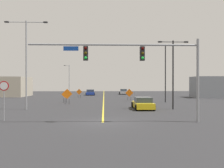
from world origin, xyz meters
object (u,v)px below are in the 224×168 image
Objects in this scene: construction_sign_left_shoulder at (67,95)px; construction_sign_right_shoulder at (129,93)px; street_lamp_near_right at (69,78)px; car_silver_passing at (123,92)px; street_lamp_far_right at (164,71)px; stop_sign at (4,93)px; traffic_signal_assembly at (140,59)px; car_yellow_far at (143,103)px; car_blue_approaching at (90,92)px; street_lamp_far_left at (26,57)px; construction_sign_right_lane at (79,92)px; construction_sign_median_near at (65,95)px; street_lamp_mid_left at (173,68)px.

construction_sign_left_shoulder is 11.51m from construction_sign_right_shoulder.
car_silver_passing is at bearing -17.09° from street_lamp_near_right.
stop_sign is at bearing -135.36° from street_lamp_far_right.
street_lamp_far_right is (6.43, 17.76, 0.11)m from traffic_signal_assembly.
car_blue_approaching is (-7.66, 30.19, 0.01)m from car_yellow_far.
car_yellow_far is at bearing 79.26° from traffic_signal_assembly.
street_lamp_far_right is at bearing 70.09° from traffic_signal_assembly.
street_lamp_near_right reaches higher than construction_sign_left_shoulder.
traffic_signal_assembly is 14.29m from street_lamp_far_left.
street_lamp_far_left is at bearing 142.01° from traffic_signal_assembly.
car_silver_passing reaches higher than car_yellow_far.
construction_sign_right_shoulder is (-4.90, 4.01, -3.61)m from street_lamp_far_right.
construction_sign_right_lane is (-9.17, 7.71, -0.11)m from construction_sign_right_shoulder.
car_silver_passing is (10.75, 25.74, -0.50)m from construction_sign_median_near.
traffic_signal_assembly is 17.13m from construction_sign_left_shoulder.
construction_sign_right_shoulder is 0.47× the size of car_silver_passing.
construction_sign_right_lane is (2.80, 28.37, -1.08)m from stop_sign.
street_lamp_mid_left is 16.58m from construction_sign_median_near.
street_lamp_far_right is 10.90m from car_yellow_far.
traffic_signal_assembly is 7.06× the size of construction_sign_median_near.
street_lamp_near_right is 35.53m from street_lamp_far_right.
street_lamp_far_right is (18.87, -30.10, 0.48)m from street_lamp_near_right.
car_blue_approaching is (1.66, 9.60, -0.44)m from construction_sign_right_lane.
construction_sign_right_lane is at bearing 89.65° from construction_sign_left_shoulder.
car_yellow_far is at bearing -118.14° from street_lamp_far_right.
street_lamp_mid_left is (4.99, 8.48, -0.15)m from traffic_signal_assembly.
construction_sign_right_lane is (3.60, 20.71, -4.68)m from street_lamp_far_left.
stop_sign is 1.59× the size of construction_sign_right_shoulder.
street_lamp_near_right is 33.41m from construction_sign_left_shoulder.
street_lamp_near_right is at bearing 126.32° from car_blue_approaching.
construction_sign_right_shoulder is 0.50× the size of car_blue_approaching.
car_yellow_far is (-3.31, 0.40, -3.92)m from street_lamp_mid_left.
street_lamp_near_right reaches higher than stop_sign.
street_lamp_far_right is at bearing -80.84° from car_silver_passing.
construction_sign_right_shoulder is 12.90m from car_yellow_far.
street_lamp_mid_left is at bearing -1.04° from street_lamp_far_left.
construction_sign_median_near is at bearing -82.48° from street_lamp_near_right.
car_yellow_far is at bearing -32.73° from construction_sign_left_shoulder.
street_lamp_far_left reaches higher than construction_sign_left_shoulder.
traffic_signal_assembly is at bearing -93.05° from car_silver_passing.
traffic_signal_assembly is 30.66m from construction_sign_right_lane.
stop_sign is at bearing -120.07° from construction_sign_right_shoulder.
stop_sign is 1.77× the size of construction_sign_right_lane.
car_yellow_far is (14.12, -38.98, -3.70)m from street_lamp_near_right.
construction_sign_right_shoulder is (11.96, 20.66, -0.97)m from stop_sign.
street_lamp_mid_left is 24.74m from construction_sign_right_lane.
construction_sign_right_lane is at bearing 139.93° from construction_sign_right_shoulder.
stop_sign reaches higher than construction_sign_right_shoulder.
construction_sign_left_shoulder is at bearing -74.86° from construction_sign_median_near.
street_lamp_mid_left reaches higher than construction_sign_median_near.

